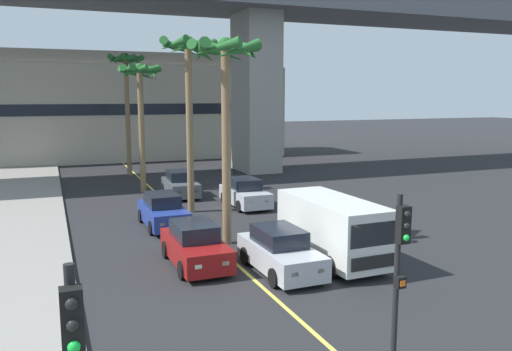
# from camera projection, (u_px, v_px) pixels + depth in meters

# --- Properties ---
(lane_stripe_center) EXTENTS (0.14, 56.00, 0.01)m
(lane_stripe_center) POSITION_uv_depth(u_px,v_px,m) (183.00, 217.00, 26.51)
(lane_stripe_center) COLOR #DBCC4C
(lane_stripe_center) RESTS_ON ground
(pier_building_backdrop) EXTENTS (32.49, 8.04, 10.05)m
(pier_building_backdrop) POSITION_uv_depth(u_px,v_px,m) (115.00, 107.00, 50.39)
(pier_building_backdrop) COLOR #BCB29E
(pier_building_backdrop) RESTS_ON ground
(car_queue_front) EXTENTS (1.96, 4.16, 1.56)m
(car_queue_front) POSITION_uv_depth(u_px,v_px,m) (180.00, 185.00, 31.89)
(car_queue_front) COLOR #4C5156
(car_queue_front) RESTS_ON ground
(car_queue_second) EXTENTS (1.88, 4.12, 1.56)m
(car_queue_second) POSITION_uv_depth(u_px,v_px,m) (163.00, 212.00, 24.48)
(car_queue_second) COLOR navy
(car_queue_second) RESTS_ON ground
(car_queue_third) EXTENTS (1.86, 4.11, 1.56)m
(car_queue_third) POSITION_uv_depth(u_px,v_px,m) (195.00, 246.00, 18.94)
(car_queue_third) COLOR maroon
(car_queue_third) RESTS_ON ground
(car_queue_fourth) EXTENTS (1.88, 4.12, 1.56)m
(car_queue_fourth) POSITION_uv_depth(u_px,v_px,m) (280.00, 252.00, 18.19)
(car_queue_fourth) COLOR #B7BABF
(car_queue_fourth) RESTS_ON ground
(car_queue_fifth) EXTENTS (1.86, 4.11, 1.56)m
(car_queue_fifth) POSITION_uv_depth(u_px,v_px,m) (245.00, 194.00, 28.98)
(car_queue_fifth) COLOR #B7BABF
(car_queue_fifth) RESTS_ON ground
(delivery_van) EXTENTS (2.25, 5.29, 2.36)m
(delivery_van) POSITION_uv_depth(u_px,v_px,m) (332.00, 227.00, 19.30)
(delivery_van) COLOR silver
(delivery_van) RESTS_ON ground
(traffic_light_median_near) EXTENTS (0.24, 0.37, 4.20)m
(traffic_light_median_near) POSITION_uv_depth(u_px,v_px,m) (399.00, 266.00, 10.54)
(traffic_light_median_near) COLOR black
(traffic_light_median_near) RESTS_ON ground
(palm_tree_near_median) EXTENTS (2.83, 2.87, 9.26)m
(palm_tree_near_median) POSITION_uv_depth(u_px,v_px,m) (126.00, 78.00, 39.18)
(palm_tree_near_median) COLOR brown
(palm_tree_near_median) RESTS_ON ground
(palm_tree_mid_median) EXTENTS (3.17, 3.18, 8.43)m
(palm_tree_mid_median) POSITION_uv_depth(u_px,v_px,m) (226.00, 76.00, 20.76)
(palm_tree_mid_median) COLOR brown
(palm_tree_mid_median) RESTS_ON ground
(palm_tree_far_median) EXTENTS (2.76, 2.81, 8.11)m
(palm_tree_far_median) POSITION_uv_depth(u_px,v_px,m) (140.00, 86.00, 32.35)
(palm_tree_far_median) COLOR brown
(palm_tree_far_median) RESTS_ON ground
(palm_tree_farthest_median) EXTENTS (3.10, 3.13, 9.13)m
(palm_tree_farthest_median) POSITION_uv_depth(u_px,v_px,m) (189.00, 70.00, 26.55)
(palm_tree_farthest_median) COLOR brown
(palm_tree_farthest_median) RESTS_ON ground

